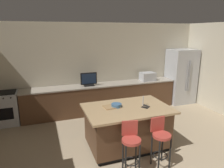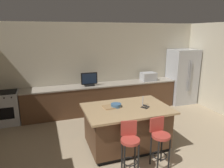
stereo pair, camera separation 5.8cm
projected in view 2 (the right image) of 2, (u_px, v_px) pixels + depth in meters
The scene contains 15 objects.
wall_back at pixel (101, 67), 6.61m from camera, with size 7.19×0.12×2.76m, color beige.
counter_back at pixel (103, 98), 6.48m from camera, with size 4.85×0.62×0.90m.
kitchen_island at pixel (127, 127), 4.47m from camera, with size 1.82×1.20×0.92m.
refrigerator at pixel (182, 76), 7.20m from camera, with size 0.91×0.76×1.90m.
range_oven at pixel (4, 108), 5.60m from camera, with size 0.79×0.63×0.92m.
microwave at pixel (148, 76), 6.83m from camera, with size 0.48×0.36×0.27m, color #B7BABF.
tv_monitor at pixel (89, 80), 6.14m from camera, with size 0.49×0.16×0.41m.
sink_faucet_back at pixel (96, 80), 6.37m from camera, with size 0.02×0.02×0.24m, color #B2B2B7.
sink_faucet_island at pixel (143, 101), 4.44m from camera, with size 0.02×0.02×0.22m, color #B2B2B7.
bar_stool_left at pixel (130, 144), 3.61m from camera, with size 0.35×0.36×0.96m.
bar_stool_right at pixel (160, 139), 3.79m from camera, with size 0.34×0.34×0.95m.
fruit_bowl at pixel (116, 105), 4.39m from camera, with size 0.22×0.22×0.07m, color #3F668C.
cell_phone at pixel (144, 108), 4.34m from camera, with size 0.07×0.15×0.01m, color black.
tv_remote at pixel (146, 106), 4.42m from camera, with size 0.04×0.17×0.02m, color black.
cutting_board at pixel (111, 107), 4.39m from camera, with size 0.34×0.27×0.02m, color #A87F51.
Camera 2 is at (-1.78, -1.31, 2.51)m, focal length 32.76 mm.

